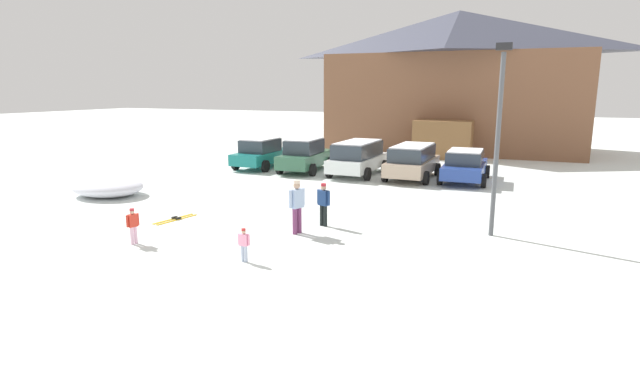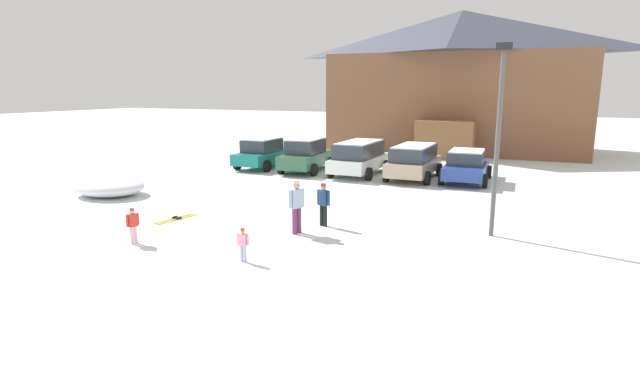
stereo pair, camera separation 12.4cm
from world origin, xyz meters
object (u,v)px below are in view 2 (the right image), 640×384
(lamp_post, at_px, (498,131))
(plowed_snow_pile, at_px, (109,186))
(ski_lodge, at_px, (459,81))
(parked_teal_hatchback, at_px, (264,153))
(skier_child_in_pink_snowsuit, at_px, (243,243))
(skier_teen_in_navy_coat, at_px, (323,202))
(skier_adult_in_blue_parka, at_px, (297,204))
(parked_beige_suv, at_px, (414,161))
(parked_green_coupe, at_px, (307,155))
(pair_of_skis, at_px, (176,219))
(parked_white_suv, at_px, (359,157))
(parked_blue_hatchback, at_px, (466,165))
(skier_child_in_red_jacket, at_px, (133,224))

(lamp_post, bearing_deg, plowed_snow_pile, -178.50)
(ski_lodge, height_order, parked_teal_hatchback, ski_lodge)
(parked_teal_hatchback, bearing_deg, skier_child_in_pink_snowsuit, -61.49)
(parked_teal_hatchback, height_order, skier_teen_in_navy_coat, parked_teal_hatchback)
(skier_teen_in_navy_coat, bearing_deg, lamp_post, 11.85)
(parked_teal_hatchback, relative_size, skier_adult_in_blue_parka, 2.58)
(parked_beige_suv, relative_size, plowed_snow_pile, 1.43)
(parked_green_coupe, distance_m, lamp_post, 13.63)
(pair_of_skis, bearing_deg, plowed_snow_pile, 159.05)
(ski_lodge, height_order, skier_child_in_pink_snowsuit, ski_lodge)
(parked_white_suv, bearing_deg, skier_teen_in_navy_coat, -76.95)
(skier_teen_in_navy_coat, bearing_deg, ski_lodge, 88.90)
(skier_teen_in_navy_coat, distance_m, plowed_snow_pile, 10.10)
(parked_green_coupe, height_order, skier_child_in_pink_snowsuit, parked_green_coupe)
(ski_lodge, bearing_deg, skier_adult_in_blue_parka, -92.00)
(parked_teal_hatchback, relative_size, parked_blue_hatchback, 0.97)
(ski_lodge, xyz_separation_m, parked_teal_hatchback, (-8.46, -13.27, -4.11))
(ski_lodge, distance_m, skier_teen_in_navy_coat, 23.48)
(pair_of_skis, height_order, plowed_snow_pile, plowed_snow_pile)
(parked_blue_hatchback, xyz_separation_m, skier_teen_in_navy_coat, (-3.07, -10.00, 0.01))
(parked_teal_hatchback, distance_m, pair_of_skis, 11.57)
(parked_green_coupe, bearing_deg, skier_child_in_pink_snowsuit, -70.93)
(pair_of_skis, bearing_deg, parked_blue_hatchback, 54.60)
(parked_green_coupe, height_order, skier_child_in_red_jacket, parked_green_coupe)
(lamp_post, bearing_deg, parked_teal_hatchback, 146.21)
(parked_green_coupe, relative_size, plowed_snow_pile, 1.43)
(pair_of_skis, bearing_deg, parked_white_suv, 76.29)
(parked_green_coupe, relative_size, parked_blue_hatchback, 1.00)
(parked_white_suv, bearing_deg, skier_child_in_red_jacket, -98.17)
(parked_beige_suv, distance_m, plowed_snow_pile, 14.00)
(parked_white_suv, relative_size, pair_of_skis, 2.70)
(parked_teal_hatchback, relative_size, parked_beige_suv, 0.97)
(parked_teal_hatchback, relative_size, skier_teen_in_navy_coat, 3.06)
(skier_child_in_red_jacket, bearing_deg, plowed_snow_pile, 141.63)
(pair_of_skis, relative_size, plowed_snow_pile, 0.55)
(skier_adult_in_blue_parka, bearing_deg, pair_of_skis, -177.91)
(ski_lodge, relative_size, parked_white_suv, 3.90)
(ski_lodge, relative_size, skier_child_in_pink_snowsuit, 20.10)
(plowed_snow_pile, bearing_deg, skier_child_in_red_jacket, -38.37)
(ski_lodge, xyz_separation_m, parked_green_coupe, (-5.67, -13.44, -4.06))
(parked_white_suv, height_order, plowed_snow_pile, parked_white_suv)
(ski_lodge, distance_m, parked_green_coupe, 15.14)
(skier_child_in_pink_snowsuit, relative_size, skier_child_in_red_jacket, 0.85)
(skier_adult_in_blue_parka, bearing_deg, skier_child_in_red_jacket, -143.46)
(parked_blue_hatchback, xyz_separation_m, lamp_post, (2.02, -8.93, 2.39))
(skier_teen_in_navy_coat, distance_m, lamp_post, 5.72)
(lamp_post, bearing_deg, skier_child_in_red_jacket, -151.66)
(ski_lodge, bearing_deg, parked_beige_suv, -89.40)
(skier_child_in_pink_snowsuit, distance_m, lamp_post, 8.00)
(parked_blue_hatchback, bearing_deg, skier_child_in_red_jacket, -117.61)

